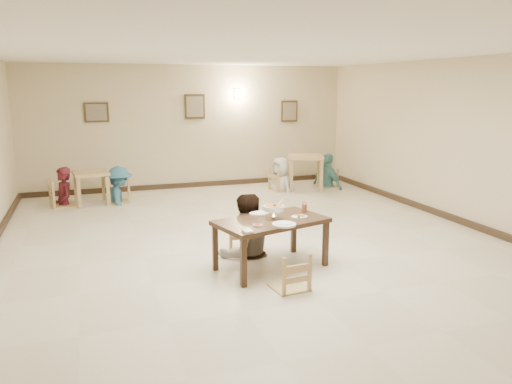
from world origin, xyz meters
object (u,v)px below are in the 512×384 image
object	(u,v)px
bg_chair_ll	(63,180)
bg_chair_lr	(119,181)
bg_diner_b	(118,166)
drink_glass	(304,207)
bg_table_left	(91,178)
bg_chair_rl	(281,170)
bg_diner_a	(61,167)
bg_chair_rr	(328,170)
main_diner	(245,194)
curry_warmer	(274,208)
bg_diner_d	(328,153)
chair_far	(246,224)
bg_diner_c	(281,157)
chair_near	(290,254)
bg_table_right	(306,161)
main_table	(271,225)

from	to	relation	value
bg_chair_ll	bg_chair_lr	xyz separation A→B (m)	(1.14, -0.03, -0.08)
bg_chair_ll	bg_diner_b	xyz separation A→B (m)	(1.14, -0.03, 0.25)
bg_diner_b	drink_glass	bearing A→B (deg)	-157.48
bg_table_left	bg_chair_rl	distance (m)	4.39
drink_glass	bg_chair_ll	xyz separation A→B (m)	(-3.47, 4.65, -0.22)
bg_diner_a	bg_chair_rr	bearing A→B (deg)	71.51
main_diner	curry_warmer	xyz separation A→B (m)	(0.21, -0.65, -0.08)
main_diner	bg_chair_ll	size ratio (longest dim) A/B	1.70
bg_table_left	bg_diner_d	size ratio (longest dim) A/B	0.46
chair_far	bg_diner_c	distance (m)	4.74
chair_near	bg_diner_a	size ratio (longest dim) A/B	0.55
drink_glass	bg_chair_rr	world-z (taller)	bg_chair_rr
chair_near	bg_table_right	bearing A→B (deg)	-122.01
curry_warmer	bg_table_left	distance (m)	5.39
bg_chair_ll	bg_diner_c	size ratio (longest dim) A/B	0.68
bg_table_right	bg_chair_rr	bearing A→B (deg)	2.51
bg_chair_rl	bg_diner_c	xyz separation A→B (m)	(0.00, -0.00, 0.32)
bg_table_right	main_table	bearing A→B (deg)	-119.27
drink_glass	bg_diner_c	bearing A→B (deg)	72.26
main_diner	bg_chair_lr	xyz separation A→B (m)	(-1.55, 4.19, -0.47)
bg_table_right	bg_chair_rl	xyz separation A→B (m)	(-0.62, 0.06, -0.21)
curry_warmer	drink_glass	size ratio (longest dim) A/B	2.15
chair_far	bg_chair_rr	size ratio (longest dim) A/B	1.04
bg_chair_rl	bg_diner_a	size ratio (longest dim) A/B	0.59
curry_warmer	bg_diner_c	distance (m)	5.32
bg_table_left	bg_diner_b	size ratio (longest dim) A/B	0.50
bg_chair_ll	bg_chair_lr	bearing A→B (deg)	-104.29
chair_near	bg_chair_ll	bearing A→B (deg)	-69.23
bg_chair_rl	bg_diner_c	size ratio (longest dim) A/B	0.61
bg_diner_a	chair_far	bearing A→B (deg)	15.05
bg_chair_rl	bg_diner_b	xyz separation A→B (m)	(-3.82, -0.06, 0.30)
bg_chair_rr	bg_table_left	bearing A→B (deg)	-109.42
bg_chair_ll	chair_far	bearing A→B (deg)	-159.25
bg_chair_lr	bg_diner_c	distance (m)	3.84
bg_diner_a	bg_diner_b	distance (m)	1.14
bg_chair_rr	bg_diner_b	world-z (taller)	bg_diner_b
chair_far	drink_glass	world-z (taller)	chair_far
main_diner	curry_warmer	world-z (taller)	main_diner
bg_chair_lr	bg_chair_ll	bearing A→B (deg)	-90.02
bg_chair_rr	chair_far	bearing A→B (deg)	-59.66
chair_far	bg_table_right	distance (m)	5.00
bg_table_left	bg_diner_a	bearing A→B (deg)	177.69
bg_diner_c	bg_chair_ll	bearing A→B (deg)	-102.74
chair_near	curry_warmer	bearing A→B (deg)	-101.71
bg_diner_b	bg_diner_d	size ratio (longest dim) A/B	0.92
bg_diner_c	bg_diner_d	distance (m)	1.25
bg_diner_c	bg_table_left	bearing A→B (deg)	-102.39
main_table	bg_diner_a	bearing A→B (deg)	104.84
curry_warmer	chair_near	bearing A→B (deg)	-95.90
bg_table_right	bg_diner_c	size ratio (longest dim) A/B	0.68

